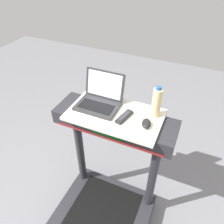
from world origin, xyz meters
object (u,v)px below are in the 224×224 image
computer_mouse (146,123)px  water_bottle (156,103)px  laptop (100,99)px  tv_remote (124,117)px

computer_mouse → water_bottle: size_ratio=0.42×
laptop → computer_mouse: laptop is taller
computer_mouse → tv_remote: bearing=160.7°
laptop → computer_mouse: 0.40m
water_bottle → tv_remote: (-0.18, -0.11, -0.10)m
laptop → tv_remote: (0.22, -0.08, -0.04)m
laptop → water_bottle: size_ratio=1.30×
computer_mouse → water_bottle: water_bottle is taller
laptop → tv_remote: 0.24m
laptop → tv_remote: size_ratio=1.85×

